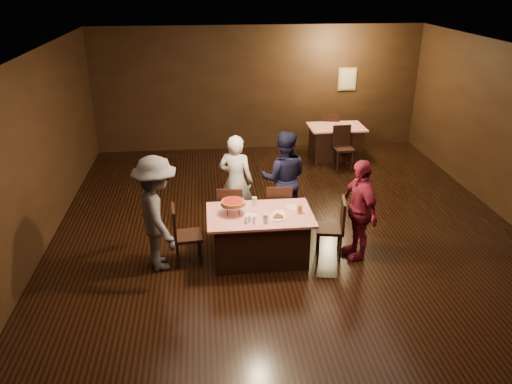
% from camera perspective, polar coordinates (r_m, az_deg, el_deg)
% --- Properties ---
extents(room, '(10.00, 10.04, 3.02)m').
position_cam_1_polar(room, '(7.50, 4.61, 8.43)').
color(room, black).
rests_on(room, ground).
extents(main_table, '(1.60, 1.00, 0.77)m').
position_cam_1_polar(main_table, '(7.73, 0.42, -5.06)').
color(main_table, '#B70C0E').
rests_on(main_table, ground).
extents(back_table, '(1.30, 0.90, 0.77)m').
position_cam_1_polar(back_table, '(12.18, 9.07, 5.68)').
color(back_table, red).
rests_on(back_table, ground).
extents(chair_far_left, '(0.47, 0.47, 0.95)m').
position_cam_1_polar(chair_far_left, '(8.33, -2.90, -2.17)').
color(chair_far_left, black).
rests_on(chair_far_left, ground).
extents(chair_far_right, '(0.45, 0.45, 0.95)m').
position_cam_1_polar(chair_far_right, '(8.40, 2.56, -1.92)').
color(chair_far_right, black).
rests_on(chair_far_right, ground).
extents(chair_end_left, '(0.46, 0.46, 0.95)m').
position_cam_1_polar(chair_end_left, '(7.66, -7.81, -4.85)').
color(chair_end_left, black).
rests_on(chair_end_left, ground).
extents(chair_end_right, '(0.49, 0.49, 0.95)m').
position_cam_1_polar(chair_end_right, '(7.88, 8.42, -4.02)').
color(chair_end_right, black).
rests_on(chair_end_right, ground).
extents(chair_back_near, '(0.44, 0.44, 0.95)m').
position_cam_1_polar(chair_back_near, '(11.51, 9.97, 5.01)').
color(chair_back_near, black).
rests_on(chair_back_near, ground).
extents(chair_back_far, '(0.50, 0.50, 0.95)m').
position_cam_1_polar(chair_back_far, '(12.70, 8.42, 6.91)').
color(chair_back_far, black).
rests_on(chair_back_far, ground).
extents(diner_white_jacket, '(0.70, 0.58, 1.65)m').
position_cam_1_polar(diner_white_jacket, '(8.59, -2.31, 1.25)').
color(diner_white_jacket, silver).
rests_on(diner_white_jacket, ground).
extents(diner_navy_hoodie, '(0.92, 0.77, 1.71)m').
position_cam_1_polar(diner_navy_hoodie, '(8.63, 3.19, 1.55)').
color(diner_navy_hoodie, black).
rests_on(diner_navy_hoodie, ground).
extents(diner_grey_knit, '(1.00, 1.29, 1.76)m').
position_cam_1_polar(diner_grey_knit, '(7.44, -11.23, -2.47)').
color(diner_grey_knit, '#4D4C50').
rests_on(diner_grey_knit, ground).
extents(diner_red_shirt, '(0.57, 1.00, 1.61)m').
position_cam_1_polar(diner_red_shirt, '(7.77, 11.69, -1.96)').
color(diner_red_shirt, maroon).
rests_on(diner_red_shirt, ground).
extents(pizza_stand, '(0.38, 0.38, 0.22)m').
position_cam_1_polar(pizza_stand, '(7.49, -2.65, -1.23)').
color(pizza_stand, black).
rests_on(pizza_stand, main_table).
extents(plate_with_slice, '(0.25, 0.25, 0.06)m').
position_cam_1_polar(plate_with_slice, '(7.41, 2.51, -2.85)').
color(plate_with_slice, white).
rests_on(plate_with_slice, main_table).
extents(plate_empty, '(0.25, 0.25, 0.01)m').
position_cam_1_polar(plate_empty, '(7.76, 4.34, -1.77)').
color(plate_empty, white).
rests_on(plate_empty, main_table).
extents(glass_front_left, '(0.08, 0.08, 0.14)m').
position_cam_1_polar(glass_front_left, '(7.26, 1.09, -3.04)').
color(glass_front_left, silver).
rests_on(glass_front_left, main_table).
extents(glass_amber, '(0.08, 0.08, 0.14)m').
position_cam_1_polar(glass_amber, '(7.56, 5.00, -1.97)').
color(glass_amber, '#BF7F26').
rests_on(glass_amber, main_table).
extents(glass_back, '(0.08, 0.08, 0.14)m').
position_cam_1_polar(glass_back, '(7.79, -0.18, -1.08)').
color(glass_back, silver).
rests_on(glass_back, main_table).
extents(condiments, '(0.17, 0.10, 0.09)m').
position_cam_1_polar(condiments, '(7.26, -0.73, -3.21)').
color(condiments, silver).
rests_on(condiments, main_table).
extents(napkin_center, '(0.19, 0.19, 0.01)m').
position_cam_1_polar(napkin_center, '(7.59, 2.68, -2.37)').
color(napkin_center, white).
rests_on(napkin_center, main_table).
extents(napkin_left, '(0.21, 0.21, 0.01)m').
position_cam_1_polar(napkin_left, '(7.49, -0.67, -2.71)').
color(napkin_left, white).
rests_on(napkin_left, main_table).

